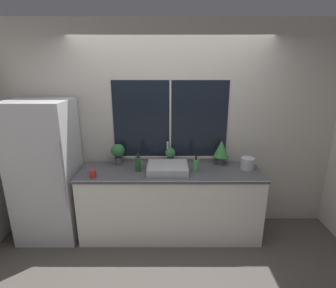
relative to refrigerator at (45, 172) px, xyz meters
name	(u,v)px	position (x,y,z in m)	size (l,w,h in m)	color
ground_plane	(170,247)	(1.55, -0.30, -0.88)	(14.00, 14.00, 0.00)	#4C4742
wall_back	(169,128)	(1.55, 0.36, 0.47)	(8.00, 0.09, 2.70)	#BCB7AD
wall_left	(34,116)	(-0.64, 1.20, 0.47)	(0.06, 7.00, 2.70)	#BCB7AD
wall_right	(303,116)	(3.74, 1.20, 0.47)	(0.06, 7.00, 2.70)	#BCB7AD
counter	(169,203)	(1.55, 0.00, -0.44)	(2.27, 0.62, 0.89)	white
refrigerator	(45,172)	(0.00, 0.00, 0.00)	(0.73, 0.64, 1.77)	#B7B7BC
sink	(167,168)	(1.51, -0.01, 0.05)	(0.49, 0.46, 0.31)	#ADADB2
potted_plant_left	(117,152)	(0.86, 0.22, 0.18)	(0.18, 0.18, 0.28)	#4C4C51
potted_plant_center	(169,155)	(1.54, 0.22, 0.14)	(0.13, 0.13, 0.23)	#4C4C51
potted_plant_right	(220,150)	(2.21, 0.22, 0.21)	(0.20, 0.20, 0.33)	#4C4C51
soap_bottle	(195,165)	(1.86, -0.03, 0.09)	(0.06, 0.06, 0.20)	#519E5B
bottle_tall	(137,164)	(1.15, -0.01, 0.10)	(0.07, 0.07, 0.23)	#235128
mug_grey	(138,164)	(1.15, 0.11, 0.05)	(0.07, 0.07, 0.09)	gray
mug_red	(92,174)	(0.64, -0.20, 0.05)	(0.08, 0.08, 0.09)	#B72D28
kettle	(247,163)	(2.52, 0.06, 0.09)	(0.17, 0.17, 0.16)	#B2B2B7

